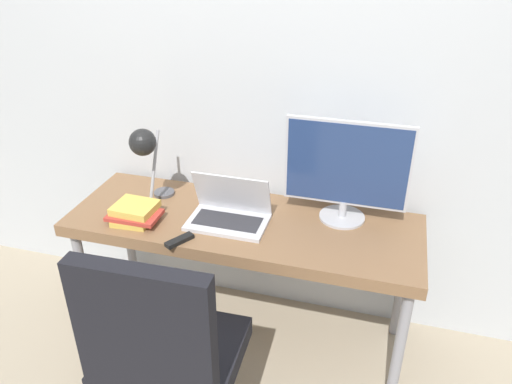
% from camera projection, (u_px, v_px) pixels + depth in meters
% --- Properties ---
extents(ground_plane, '(12.00, 12.00, 0.00)m').
position_uv_depth(ground_plane, '(228.00, 373.00, 2.50)').
color(ground_plane, tan).
extents(wall_back, '(8.00, 0.05, 2.60)m').
position_uv_depth(wall_back, '(263.00, 83.00, 2.43)').
color(wall_back, silver).
rests_on(wall_back, ground_plane).
extents(desk, '(1.70, 0.58, 0.73)m').
position_uv_depth(desk, '(243.00, 232.00, 2.43)').
color(desk, brown).
rests_on(desk, ground_plane).
extents(laptop, '(0.37, 0.23, 0.24)m').
position_uv_depth(laptop, '(229.00, 213.00, 2.36)').
color(laptop, silver).
rests_on(laptop, desk).
extents(monitor, '(0.58, 0.22, 0.50)m').
position_uv_depth(monitor, '(347.00, 169.00, 2.29)').
color(monitor, '#B7B7BC').
rests_on(monitor, desk).
extents(desk_lamp, '(0.13, 0.28, 0.43)m').
position_uv_depth(desk_lamp, '(145.00, 148.00, 2.34)').
color(desk_lamp, '#4C4C51').
rests_on(desk_lamp, desk).
extents(office_chair, '(0.61, 0.63, 1.05)m').
position_uv_depth(office_chair, '(163.00, 350.00, 1.87)').
color(office_chair, black).
rests_on(office_chair, ground_plane).
extents(book_stack, '(0.24, 0.19, 0.08)m').
position_uv_depth(book_stack, '(135.00, 213.00, 2.38)').
color(book_stack, gold).
rests_on(book_stack, desk).
extents(tv_remote, '(0.11, 0.14, 0.02)m').
position_uv_depth(tv_remote, '(179.00, 240.00, 2.23)').
color(tv_remote, black).
rests_on(tv_remote, desk).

